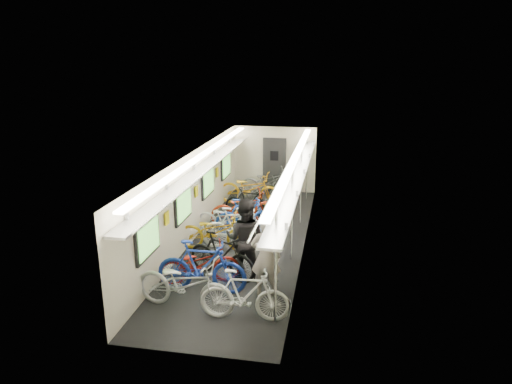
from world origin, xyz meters
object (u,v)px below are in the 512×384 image
at_px(passenger_mid, 245,238).
at_px(passenger_near, 266,257).
at_px(backpack, 276,228).
at_px(bicycle_1, 201,267).
at_px(bicycle_0, 185,284).

bearing_deg(passenger_mid, passenger_near, 132.41).
height_order(passenger_near, backpack, passenger_near).
height_order(passenger_mid, backpack, passenger_mid).
bearing_deg(passenger_mid, backpack, 169.00).
relative_size(passenger_near, backpack, 4.49).
relative_size(bicycle_1, passenger_near, 1.13).
distance_m(bicycle_0, passenger_near, 1.71).
distance_m(bicycle_1, passenger_mid, 1.20).
relative_size(passenger_near, passenger_mid, 0.93).
height_order(bicycle_1, backpack, backpack).
relative_size(bicycle_0, passenger_mid, 1.14).
xyz_separation_m(passenger_mid, backpack, (0.71, -0.19, 0.36)).
bearing_deg(passenger_mid, bicycle_0, 65.71).
bearing_deg(bicycle_1, passenger_mid, -41.06).
distance_m(bicycle_0, bicycle_1, 0.74).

